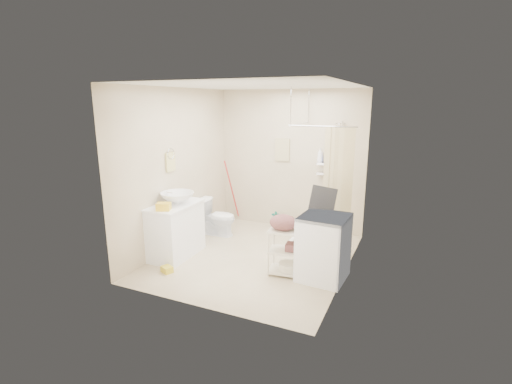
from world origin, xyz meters
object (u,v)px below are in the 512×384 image
Objects in this scene: vanity at (176,230)px; toilet at (218,217)px; washing_machine at (323,247)px; laundry_rack at (290,248)px.

vanity is 1.10m from toilet.
toilet is at bearing 160.95° from washing_machine.
toilet is (0.12, 1.09, -0.09)m from vanity.
toilet is 2.37m from washing_machine.
laundry_rack reaches higher than toilet.
toilet is 1.99m from laundry_rack.
vanity reaches higher than toilet.
washing_machine is at bearing -116.09° from toilet.
vanity is at bearing 170.35° from toilet.
vanity is 2.31m from washing_machine.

